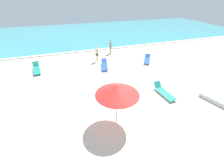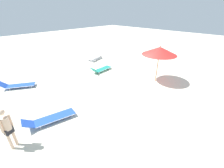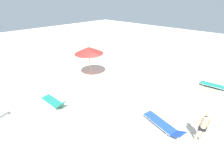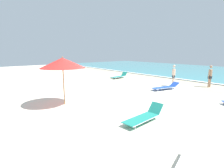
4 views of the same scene
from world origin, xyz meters
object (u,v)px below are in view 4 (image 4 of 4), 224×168
(sun_lounger_near_water_left, at_px, (119,76))
(beachgoer_shoreline_child, at_px, (174,74))
(sun_lounger_beside_umbrella, at_px, (165,87))
(beach_umbrella, at_px, (63,63))
(beachgoer_wading_adult, at_px, (210,75))
(sun_lounger_under_umbrella, at_px, (144,116))

(sun_lounger_near_water_left, xyz_separation_m, beachgoer_shoreline_child, (6.15, 0.52, 0.78))
(sun_lounger_beside_umbrella, bearing_deg, beach_umbrella, -86.99)
(sun_lounger_beside_umbrella, relative_size, beachgoer_wading_adult, 1.35)
(sun_lounger_under_umbrella, xyz_separation_m, beachgoer_wading_adult, (-1.25, 9.45, 0.78))
(sun_lounger_near_water_left, bearing_deg, sun_lounger_beside_umbrella, -18.25)
(sun_lounger_beside_umbrella, xyz_separation_m, beachgoer_wading_adult, (1.74, 3.49, 0.80))
(sun_lounger_under_umbrella, height_order, sun_lounger_beside_umbrella, sun_lounger_under_umbrella)
(beach_umbrella, distance_m, sun_lounger_near_water_left, 10.30)
(beachgoer_shoreline_child, bearing_deg, beachgoer_wading_adult, 108.12)
(sun_lounger_beside_umbrella, distance_m, sun_lounger_near_water_left, 6.61)
(sun_lounger_beside_umbrella, relative_size, beachgoer_shoreline_child, 1.35)
(beach_umbrella, relative_size, beachgoer_wading_adult, 1.48)
(beach_umbrella, bearing_deg, beachgoer_shoreline_child, 84.10)
(beachgoer_wading_adult, distance_m, beachgoer_shoreline_child, 2.80)
(sun_lounger_beside_umbrella, xyz_separation_m, beachgoer_shoreline_child, (-0.36, 1.64, 0.80))
(beachgoer_wading_adult, relative_size, beachgoer_shoreline_child, 1.00)
(beach_umbrella, height_order, sun_lounger_near_water_left, beach_umbrella)
(beach_umbrella, distance_m, beachgoer_wading_adult, 11.50)
(sun_lounger_under_umbrella, bearing_deg, sun_lounger_beside_umbrella, 112.47)
(sun_lounger_under_umbrella, xyz_separation_m, sun_lounger_near_water_left, (-9.50, 7.08, -0.00))
(beach_umbrella, distance_m, beachgoer_shoreline_child, 9.30)
(sun_lounger_under_umbrella, relative_size, beachgoer_wading_adult, 1.22)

